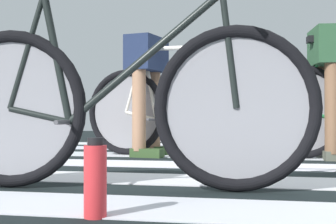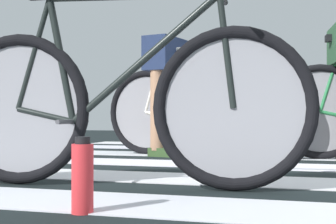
{
  "view_description": "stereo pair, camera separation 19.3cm",
  "coord_description": "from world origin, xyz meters",
  "px_view_note": "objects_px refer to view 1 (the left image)",
  "views": [
    {
      "loc": [
        -0.28,
        -3.33,
        0.34
      ],
      "look_at": [
        -0.73,
        -1.19,
        0.36
      ],
      "focal_mm": 52.05,
      "sensor_mm": 36.0,
      "label": 1
    },
    {
      "loc": [
        -0.09,
        -3.33,
        0.34
      ],
      "look_at": [
        -0.73,
        -1.19,
        0.36
      ],
      "focal_mm": 52.05,
      "sensor_mm": 36.0,
      "label": 2
    }
  ],
  "objects_px": {
    "bicycle_1_of_4": "(119,102)",
    "water_bottle": "(95,180)",
    "cyclist_2_of_4": "(147,79)",
    "bicycle_2_of_4": "(182,109)",
    "cyclist_3_of_4": "(328,74)"
  },
  "relations": [
    {
      "from": "cyclist_2_of_4",
      "to": "water_bottle",
      "type": "bearing_deg",
      "value": -68.19
    },
    {
      "from": "water_bottle",
      "to": "bicycle_2_of_4",
      "type": "bearing_deg",
      "value": 93.22
    },
    {
      "from": "bicycle_2_of_4",
      "to": "water_bottle",
      "type": "distance_m",
      "value": 2.35
    },
    {
      "from": "bicycle_1_of_4",
      "to": "cyclist_2_of_4",
      "type": "relative_size",
      "value": 1.78
    },
    {
      "from": "bicycle_1_of_4",
      "to": "cyclist_2_of_4",
      "type": "height_order",
      "value": "cyclist_2_of_4"
    },
    {
      "from": "cyclist_3_of_4",
      "to": "water_bottle",
      "type": "distance_m",
      "value": 2.63
    },
    {
      "from": "bicycle_2_of_4",
      "to": "water_bottle",
      "type": "xyz_separation_m",
      "value": [
        0.13,
        -2.34,
        -0.26
      ]
    },
    {
      "from": "bicycle_1_of_4",
      "to": "water_bottle",
      "type": "xyz_separation_m",
      "value": [
        0.11,
        -0.59,
        -0.26
      ]
    },
    {
      "from": "bicycle_2_of_4",
      "to": "bicycle_1_of_4",
      "type": "bearing_deg",
      "value": -77.68
    },
    {
      "from": "bicycle_2_of_4",
      "to": "cyclist_3_of_4",
      "type": "xyz_separation_m",
      "value": [
        1.11,
        0.05,
        0.26
      ]
    },
    {
      "from": "bicycle_2_of_4",
      "to": "water_bottle",
      "type": "bearing_deg",
      "value": -75.27
    },
    {
      "from": "cyclist_2_of_4",
      "to": "cyclist_3_of_4",
      "type": "distance_m",
      "value": 1.42
    },
    {
      "from": "cyclist_2_of_4",
      "to": "cyclist_3_of_4",
      "type": "height_order",
      "value": "cyclist_3_of_4"
    },
    {
      "from": "bicycle_1_of_4",
      "to": "cyclist_2_of_4",
      "type": "bearing_deg",
      "value": 95.95
    },
    {
      "from": "water_bottle",
      "to": "cyclist_3_of_4",
      "type": "bearing_deg",
      "value": 67.61
    }
  ]
}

